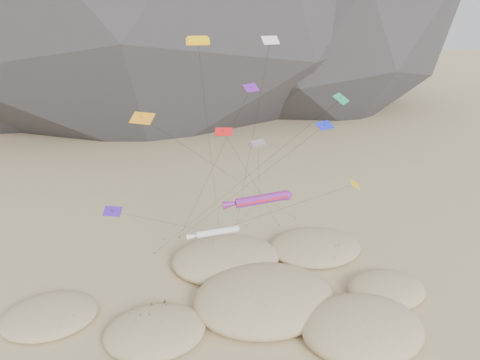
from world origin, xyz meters
name	(u,v)px	position (x,y,z in m)	size (l,w,h in m)	color
ground	(269,339)	(0.00, 0.00, 0.00)	(500.00, 500.00, 0.00)	#CCB789
dunes	(250,310)	(-0.72, 4.32, 0.74)	(48.50, 36.00, 4.15)	#CCB789
dune_grass	(248,310)	(-0.91, 4.16, 0.85)	(43.66, 27.99, 1.55)	black
kite_stakes	(221,234)	(1.22, 24.08, 0.15)	(23.58, 4.61, 0.30)	#3F2D1E
rainbow_tube_kite	(259,200)	(2.28, 10.05, 11.41)	(8.29, 16.78, 12.34)	red
white_tube_kite	(214,232)	(-3.60, 8.32, 8.90)	(6.02, 12.38, 9.50)	silver
orange_parafoil	(198,44)	(-2.79, 17.38, 28.46)	(5.71, 9.04, 29.31)	yellow
multi_parafoil	(258,145)	(3.49, 14.17, 16.75)	(6.74, 14.47, 17.40)	#E24A17
delta_kites	(255,132)	(2.29, 11.96, 19.00)	(30.74, 17.62, 29.42)	#421BA2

